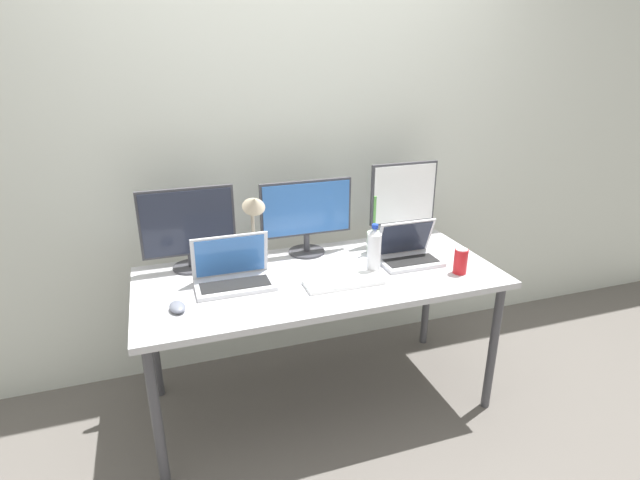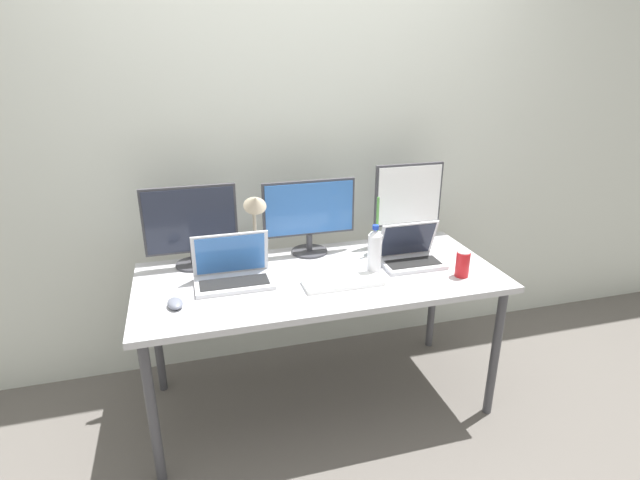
{
  "view_description": "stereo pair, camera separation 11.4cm",
  "coord_description": "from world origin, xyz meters",
  "px_view_note": "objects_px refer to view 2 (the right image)",
  "views": [
    {
      "loc": [
        -0.7,
        -2.08,
        1.77
      ],
      "look_at": [
        0.0,
        0.0,
        0.92
      ],
      "focal_mm": 28.0,
      "sensor_mm": 36.0,
      "label": 1
    },
    {
      "loc": [
        -0.59,
        -2.11,
        1.77
      ],
      "look_at": [
        0.0,
        0.0,
        0.92
      ],
      "focal_mm": 28.0,
      "sensor_mm": 36.0,
      "label": 2
    }
  ],
  "objects_px": {
    "monitor_center": "(309,214)",
    "bamboo_vase": "(376,242)",
    "laptop_silver": "(233,272)",
    "keyboard_main": "(343,282)",
    "mouse_by_keyboard": "(175,303)",
    "water_bottle": "(375,252)",
    "laptop_secondary": "(410,254)",
    "work_desk": "(320,286)",
    "soda_can_near_keyboard": "(463,264)",
    "monitor_left": "(191,225)",
    "desk_lamp": "(255,216)",
    "monitor_right": "(408,202)"
  },
  "relations": [
    {
      "from": "laptop_secondary",
      "to": "soda_can_near_keyboard",
      "type": "bearing_deg",
      "value": -49.87
    },
    {
      "from": "mouse_by_keyboard",
      "to": "desk_lamp",
      "type": "xyz_separation_m",
      "value": [
        0.4,
        0.31,
        0.25
      ]
    },
    {
      "from": "keyboard_main",
      "to": "water_bottle",
      "type": "xyz_separation_m",
      "value": [
        0.18,
        0.08,
        0.1
      ]
    },
    {
      "from": "monitor_center",
      "to": "bamboo_vase",
      "type": "distance_m",
      "value": 0.39
    },
    {
      "from": "water_bottle",
      "to": "keyboard_main",
      "type": "bearing_deg",
      "value": -157.65
    },
    {
      "from": "soda_can_near_keyboard",
      "to": "desk_lamp",
      "type": "relative_size",
      "value": 0.31
    },
    {
      "from": "keyboard_main",
      "to": "bamboo_vase",
      "type": "bearing_deg",
      "value": 46.61
    },
    {
      "from": "work_desk",
      "to": "water_bottle",
      "type": "height_order",
      "value": "water_bottle"
    },
    {
      "from": "soda_can_near_keyboard",
      "to": "mouse_by_keyboard",
      "type": "bearing_deg",
      "value": 177.66
    },
    {
      "from": "mouse_by_keyboard",
      "to": "keyboard_main",
      "type": "bearing_deg",
      "value": -8.14
    },
    {
      "from": "work_desk",
      "to": "monitor_right",
      "type": "xyz_separation_m",
      "value": [
        0.58,
        0.29,
        0.29
      ]
    },
    {
      "from": "monitor_center",
      "to": "mouse_by_keyboard",
      "type": "relative_size",
      "value": 4.8
    },
    {
      "from": "laptop_secondary",
      "to": "keyboard_main",
      "type": "relative_size",
      "value": 0.83
    },
    {
      "from": "work_desk",
      "to": "bamboo_vase",
      "type": "height_order",
      "value": "bamboo_vase"
    },
    {
      "from": "monitor_left",
      "to": "monitor_right",
      "type": "relative_size",
      "value": 1.01
    },
    {
      "from": "monitor_right",
      "to": "keyboard_main",
      "type": "xyz_separation_m",
      "value": [
        -0.51,
        -0.42,
        -0.22
      ]
    },
    {
      "from": "laptop_secondary",
      "to": "mouse_by_keyboard",
      "type": "bearing_deg",
      "value": -172.45
    },
    {
      "from": "laptop_secondary",
      "to": "water_bottle",
      "type": "height_order",
      "value": "water_bottle"
    },
    {
      "from": "monitor_right",
      "to": "keyboard_main",
      "type": "bearing_deg",
      "value": -140.67
    },
    {
      "from": "desk_lamp",
      "to": "monitor_center",
      "type": "bearing_deg",
      "value": 21.57
    },
    {
      "from": "monitor_left",
      "to": "desk_lamp",
      "type": "relative_size",
      "value": 1.13
    },
    {
      "from": "soda_can_near_keyboard",
      "to": "monitor_left",
      "type": "bearing_deg",
      "value": 158.85
    },
    {
      "from": "keyboard_main",
      "to": "water_bottle",
      "type": "relative_size",
      "value": 1.48
    },
    {
      "from": "mouse_by_keyboard",
      "to": "monitor_center",
      "type": "bearing_deg",
      "value": 22.39
    },
    {
      "from": "mouse_by_keyboard",
      "to": "bamboo_vase",
      "type": "height_order",
      "value": "bamboo_vase"
    },
    {
      "from": "keyboard_main",
      "to": "desk_lamp",
      "type": "bearing_deg",
      "value": 139.41
    },
    {
      "from": "monitor_center",
      "to": "bamboo_vase",
      "type": "height_order",
      "value": "monitor_center"
    },
    {
      "from": "mouse_by_keyboard",
      "to": "bamboo_vase",
      "type": "distance_m",
      "value": 1.08
    },
    {
      "from": "keyboard_main",
      "to": "water_bottle",
      "type": "height_order",
      "value": "water_bottle"
    },
    {
      "from": "work_desk",
      "to": "mouse_by_keyboard",
      "type": "relative_size",
      "value": 17.09
    },
    {
      "from": "monitor_left",
      "to": "desk_lamp",
      "type": "xyz_separation_m",
      "value": [
        0.3,
        -0.11,
        0.05
      ]
    },
    {
      "from": "monitor_center",
      "to": "water_bottle",
      "type": "relative_size",
      "value": 1.96
    },
    {
      "from": "mouse_by_keyboard",
      "to": "bamboo_vase",
      "type": "bearing_deg",
      "value": 7.82
    },
    {
      "from": "monitor_right",
      "to": "bamboo_vase",
      "type": "relative_size",
      "value": 1.43
    },
    {
      "from": "laptop_silver",
      "to": "water_bottle",
      "type": "xyz_separation_m",
      "value": [
        0.67,
        -0.09,
        0.06
      ]
    },
    {
      "from": "monitor_center",
      "to": "work_desk",
      "type": "bearing_deg",
      "value": -94.33
    },
    {
      "from": "mouse_by_keyboard",
      "to": "soda_can_near_keyboard",
      "type": "distance_m",
      "value": 1.33
    },
    {
      "from": "work_desk",
      "to": "soda_can_near_keyboard",
      "type": "bearing_deg",
      "value": -16.97
    },
    {
      "from": "desk_lamp",
      "to": "monitor_left",
      "type": "bearing_deg",
      "value": 159.96
    },
    {
      "from": "laptop_silver",
      "to": "mouse_by_keyboard",
      "type": "xyz_separation_m",
      "value": [
        -0.26,
        -0.17,
        -0.04
      ]
    },
    {
      "from": "laptop_secondary",
      "to": "monitor_left",
      "type": "bearing_deg",
      "value": 165.71
    },
    {
      "from": "monitor_center",
      "to": "keyboard_main",
      "type": "height_order",
      "value": "monitor_center"
    },
    {
      "from": "keyboard_main",
      "to": "mouse_by_keyboard",
      "type": "xyz_separation_m",
      "value": [
        -0.75,
        -0.01,
        0.01
      ]
    },
    {
      "from": "laptop_silver",
      "to": "keyboard_main",
      "type": "distance_m",
      "value": 0.51
    },
    {
      "from": "monitor_center",
      "to": "desk_lamp",
      "type": "bearing_deg",
      "value": -158.43
    },
    {
      "from": "monitor_center",
      "to": "desk_lamp",
      "type": "xyz_separation_m",
      "value": [
        -0.3,
        -0.12,
        0.05
      ]
    },
    {
      "from": "desk_lamp",
      "to": "laptop_silver",
      "type": "bearing_deg",
      "value": -135.25
    },
    {
      "from": "keyboard_main",
      "to": "monitor_left",
      "type": "bearing_deg",
      "value": 147.85
    },
    {
      "from": "mouse_by_keyboard",
      "to": "work_desk",
      "type": "bearing_deg",
      "value": 2.91
    },
    {
      "from": "mouse_by_keyboard",
      "to": "water_bottle",
      "type": "distance_m",
      "value": 0.94
    }
  ]
}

